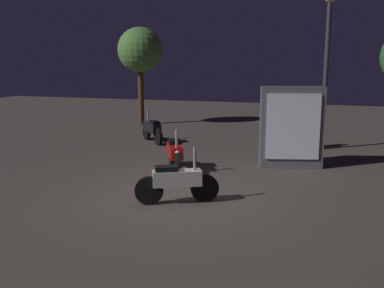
% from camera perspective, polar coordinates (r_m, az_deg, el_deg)
% --- Properties ---
extents(ground_plane, '(40.00, 40.00, 0.00)m').
position_cam_1_polar(ground_plane, '(9.08, -1.47, -6.89)').
color(ground_plane, '#4C443D').
extents(motorcycle_white_foreground, '(1.54, 0.81, 1.11)m').
position_cam_1_polar(motorcycle_white_foreground, '(8.57, -2.00, -4.91)').
color(motorcycle_white_foreground, black).
rests_on(motorcycle_white_foreground, ground_plane).
extents(motorcycle_black_parked_left, '(1.21, 1.28, 1.11)m').
position_cam_1_polar(motorcycle_black_parked_left, '(14.90, -5.21, 1.90)').
color(motorcycle_black_parked_left, black).
rests_on(motorcycle_black_parked_left, ground_plane).
extents(motorcycle_red_parked_right, '(0.85, 1.52, 1.11)m').
position_cam_1_polar(motorcycle_red_parked_right, '(11.08, -2.28, -1.24)').
color(motorcycle_red_parked_right, black).
rests_on(motorcycle_red_parked_right, ground_plane).
extents(person_rider_beside, '(0.34, 0.65, 1.57)m').
position_cam_1_polar(person_rider_beside, '(13.89, 12.85, 3.05)').
color(person_rider_beside, black).
rests_on(person_rider_beside, ground_plane).
extents(streetlamp_near, '(0.36, 0.36, 4.78)m').
position_cam_1_polar(streetlamp_near, '(14.10, 17.21, 11.63)').
color(streetlamp_near, '#38383D').
rests_on(streetlamp_near, ground_plane).
extents(tree_center_bg, '(1.89, 1.89, 4.11)m').
position_cam_1_polar(tree_center_bg, '(18.93, -6.79, 11.98)').
color(tree_center_bg, '#4C331E').
rests_on(tree_center_bg, ground_plane).
extents(kiosk_billboard, '(1.67, 0.88, 2.10)m').
position_cam_1_polar(kiosk_billboard, '(11.63, 12.82, 2.15)').
color(kiosk_billboard, '#595960').
rests_on(kiosk_billboard, ground_plane).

